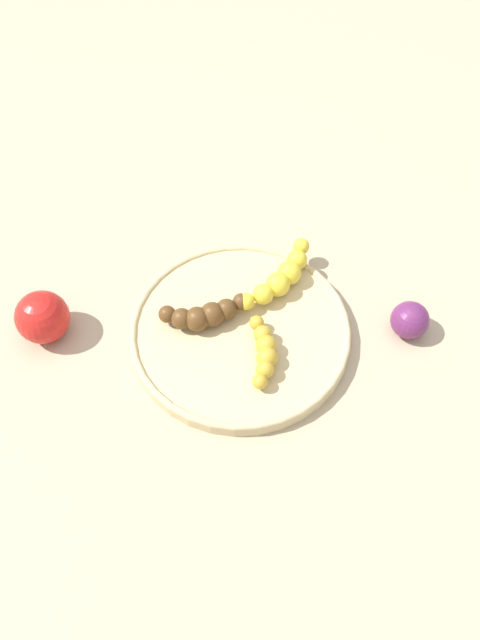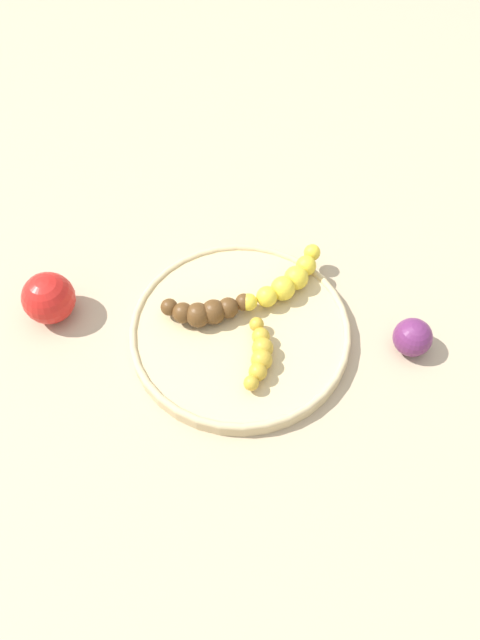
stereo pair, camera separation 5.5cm
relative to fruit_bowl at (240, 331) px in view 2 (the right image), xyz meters
name	(u,v)px [view 2 (the right image)]	position (x,y,z in m)	size (l,w,h in m)	color
ground_plane	(240,336)	(0.00, 0.00, -0.01)	(2.40, 2.40, 0.00)	tan
fruit_bowl	(240,331)	(0.00, 0.00, 0.00)	(0.30, 0.30, 0.02)	#D1B784
banana_overripe	(206,310)	(-0.05, 0.01, 0.02)	(0.12, 0.06, 0.03)	#593819
banana_spotted	(260,354)	(0.03, -0.04, 0.02)	(0.04, 0.11, 0.03)	gold
banana_yellow	(287,281)	(0.05, 0.08, 0.02)	(0.10, 0.13, 0.03)	yellow
plum_purple	(413,337)	(0.23, 0.02, 0.01)	(0.05, 0.05, 0.05)	#662659
apple_red	(49,298)	(-0.26, -0.01, 0.02)	(0.07, 0.07, 0.07)	red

